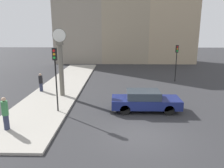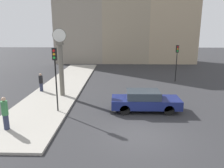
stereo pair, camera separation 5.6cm
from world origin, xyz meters
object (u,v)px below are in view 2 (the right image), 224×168
(traffic_light_near, at_px, (55,67))
(pedestrian_green_hoodie, at_px, (5,113))
(street_clock, at_px, (61,64))
(sedan_car, at_px, (145,101))
(traffic_light_far, at_px, (177,56))
(pedestrian_black_jacket, at_px, (41,82))

(traffic_light_near, relative_size, pedestrian_green_hoodie, 2.30)
(street_clock, bearing_deg, sedan_car, -25.71)
(street_clock, bearing_deg, traffic_light_near, -80.86)
(traffic_light_far, distance_m, street_clock, 12.03)
(traffic_light_far, bearing_deg, pedestrian_black_jacket, -160.03)
(sedan_car, bearing_deg, traffic_light_near, -174.62)
(street_clock, height_order, pedestrian_black_jacket, street_clock)
(pedestrian_black_jacket, bearing_deg, sedan_car, -26.49)
(traffic_light_near, xyz_separation_m, traffic_light_far, (9.98, 9.33, -0.33))
(traffic_light_near, height_order, traffic_light_far, traffic_light_near)
(traffic_light_near, distance_m, pedestrian_green_hoodie, 3.95)
(sedan_car, bearing_deg, traffic_light_far, 64.08)
(sedan_car, distance_m, traffic_light_far, 9.98)
(street_clock, xyz_separation_m, pedestrian_black_jacket, (-2.12, 1.16, -1.78))
(street_clock, bearing_deg, pedestrian_green_hoodie, -102.57)
(sedan_car, height_order, street_clock, street_clock)
(sedan_car, xyz_separation_m, pedestrian_black_jacket, (-8.40, 4.19, 0.21))
(street_clock, distance_m, pedestrian_black_jacket, 3.00)
(traffic_light_near, distance_m, pedestrian_black_jacket, 5.83)
(traffic_light_far, distance_m, pedestrian_green_hoodie, 17.10)
(traffic_light_far, relative_size, pedestrian_black_jacket, 2.41)
(sedan_car, distance_m, traffic_light_near, 6.19)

